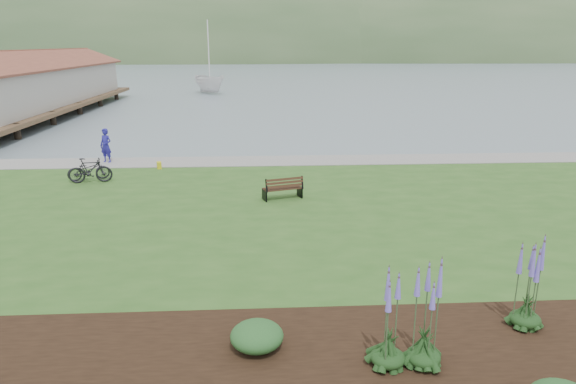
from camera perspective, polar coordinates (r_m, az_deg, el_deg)
name	(u,v)px	position (r m, az deg, el deg)	size (l,w,h in m)	color
ground	(289,214)	(18.52, 0.07, -2.46)	(600.00, 600.00, 0.00)	slate
lawn	(292,228)	(16.57, 0.47, -4.01)	(34.00, 20.00, 0.40)	#2A531D
shoreline_path	(280,161)	(25.05, -0.85, 3.50)	(34.00, 2.20, 0.03)	gray
garden_bed	(488,364)	(10.30, 21.33, -17.38)	(24.00, 4.40, 0.04)	black
far_hillside	(317,60)	(188.78, 3.24, 14.39)	(580.00, 80.00, 38.00)	#38542F
pier_pavilion	(32,84)	(48.98, -26.54, 10.70)	(8.00, 36.00, 5.40)	#4C3826
park_bench	(283,188)	(18.77, -0.54, 0.47)	(1.53, 0.96, 0.88)	#311D13
person	(106,143)	(26.01, -19.61, 5.17)	(0.70, 0.48, 1.94)	navy
bicycle_a	(88,170)	(23.03, -21.29, 2.32)	(1.68, 0.59, 0.88)	black
bicycle_b	(90,170)	(22.51, -21.13, 2.26)	(1.73, 0.50, 1.04)	black
sailboat	(210,94)	(64.39, -8.62, 10.75)	(10.37, 10.56, 27.34)	silver
pannier	(159,165)	(24.20, -14.13, 2.90)	(0.19, 0.30, 0.32)	gold
echium_0	(426,319)	(9.45, 15.11, -13.45)	(0.62, 0.62, 2.22)	black
echium_1	(530,285)	(11.33, 25.28, -9.30)	(0.62, 0.62, 2.13)	black
echium_4	(390,322)	(9.31, 11.25, -14.04)	(0.62, 0.62, 2.23)	black
shrub_0	(257,336)	(9.93, -3.48, -15.68)	(1.00, 1.00, 0.50)	#1E4C21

